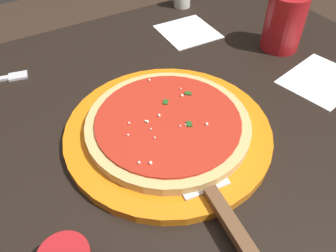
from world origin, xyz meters
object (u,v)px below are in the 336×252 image
Objects in this scene: pizza at (168,124)px; napkin_folded_right at (321,80)px; serving_plate at (168,131)px; pizza_server at (218,205)px; napkin_loose_left at (188,32)px; cup_tall_drink at (284,22)px.

pizza reaches higher than napkin_folded_right.
serving_plate is 0.16m from pizza_server.
serving_plate is at bearing -139.34° from pizza.
pizza_server is at bearing -118.42° from napkin_loose_left.
cup_tall_drink is 0.15m from napkin_folded_right.
napkin_folded_right is (0.34, -0.03, -0.02)m from pizza.
serving_plate is 0.38m from cup_tall_drink.
cup_tall_drink is 0.80× the size of napkin_folded_right.
pizza is 1.19× the size of pizza_server.
cup_tall_drink is (0.35, 0.11, 0.04)m from pizza.
cup_tall_drink is at bearing -49.03° from napkin_loose_left.
pizza reaches higher than napkin_loose_left.
pizza_server is (-0.02, -0.16, -0.00)m from pizza.
pizza is 0.37m from cup_tall_drink.
napkin_loose_left is at bearing 51.58° from serving_plate.
napkin_loose_left is (-0.12, 0.30, 0.00)m from napkin_folded_right.
napkin_loose_left is (0.22, 0.27, -0.01)m from serving_plate.
pizza_server is at bearing -143.75° from cup_tall_drink.
pizza_server is at bearing -159.08° from napkin_folded_right.
cup_tall_drink is at bearing 83.39° from napkin_folded_right.
napkin_folded_right is 0.32m from napkin_loose_left.
cup_tall_drink reaches higher than napkin_loose_left.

